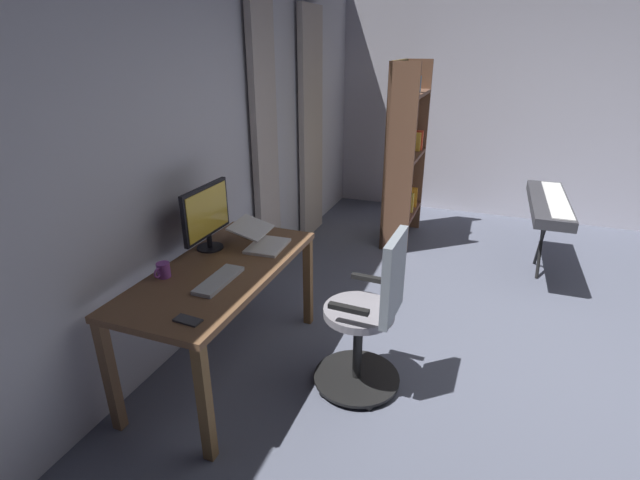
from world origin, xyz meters
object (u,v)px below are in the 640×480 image
Objects in this scene: laptop at (261,239)px; desk at (222,281)px; cell_phone_by_monitor at (188,320)px; bookshelf at (401,154)px; office_chair at (369,320)px; cell_phone_face_up at (247,235)px; piano_keyboard at (549,204)px; computer_monitor at (206,214)px; computer_keyboard at (219,280)px; mug_tea at (163,270)px.

desk is at bearing -17.03° from laptop.
bookshelf reaches higher than cell_phone_by_monitor.
office_chair is 2.93× the size of laptop.
piano_keyboard is (-1.80, 2.16, -0.08)m from cell_phone_face_up.
computer_monitor is at bearing -150.18° from cell_phone_by_monitor.
computer_monitor is at bearing -68.24° from laptop.
bookshelf reaches higher than laptop.
bookshelf is 1.54m from piano_keyboard.
computer_keyboard is 3.18m from piano_keyboard.
computer_keyboard is at bearing 100.05° from mug_tea.
laptop is at bearing 151.04° from mug_tea.
computer_keyboard reaches higher than piano_keyboard.
bookshelf is at bearing 176.68° from cell_phone_by_monitor.
office_chair is at bearing 98.72° from desk.
cell_phone_face_up is (-0.29, 0.12, -0.24)m from computer_monitor.
mug_tea reaches higher than cell_phone_face_up.
computer_monitor is 3.45× the size of cell_phone_face_up.
mug_tea is (-0.36, -0.42, 0.04)m from cell_phone_by_monitor.
cell_phone_by_monitor is (0.42, 0.08, -0.01)m from computer_keyboard.
computer_keyboard is at bearing -165.71° from cell_phone_by_monitor.
computer_monitor is 0.40m from laptop.
bookshelf is (-2.57, -0.35, 0.46)m from office_chair.
piano_keyboard is (-2.50, 1.96, -0.08)m from computer_keyboard.
piano_keyboard is at bearing 150.95° from cell_phone_by_monitor.
cell_phone_face_up is 0.11× the size of piano_keyboard.
cell_phone_by_monitor is at bearing 49.79° from mug_tea.
cell_phone_by_monitor is (0.97, 0.08, -0.05)m from laptop.
mug_tea is at bearing -2.47° from computer_monitor.
piano_keyboard is at bearing 138.53° from desk.
office_chair is 7.42× the size of cell_phone_by_monitor.
piano_keyboard is (-1.94, 1.96, -0.13)m from laptop.
desk is 3.91× the size of computer_keyboard.
bookshelf is (-2.71, 0.59, 0.30)m from desk.
piano_keyboard is at bearing -24.78° from office_chair.
mug_tea reaches higher than piano_keyboard.
cell_phone_face_up is at bearing -168.87° from desk.
office_chair reaches higher than cell_phone_by_monitor.
mug_tea is at bearing -126.43° from cell_phone_by_monitor.
laptop is 2.96× the size of mug_tea.
office_chair reaches higher than cell_phone_face_up.
computer_keyboard is (0.41, 0.32, -0.24)m from computer_monitor.
cell_phone_by_monitor is at bearing 45.09° from cell_phone_face_up.
computer_keyboard is 1.04× the size of laptop.
bookshelf is at bearing 161.83° from computer_monitor.
bookshelf is at bearing -166.38° from cell_phone_face_up.
laptop is 0.70m from mug_tea.
piano_keyboard is (-2.33, 2.06, 0.02)m from desk.
cell_phone_face_up reaches higher than desk.
desk is 0.78× the size of bookshelf.
office_chair reaches higher than mug_tea.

